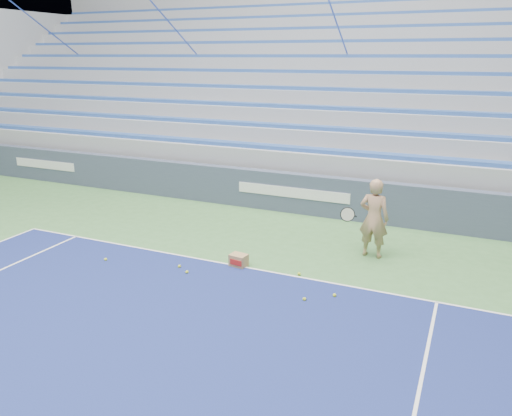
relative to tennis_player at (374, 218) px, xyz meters
The scene contains 10 objects.
sponsor_barrier 3.51m from the tennis_player, 138.37° to the left, with size 30.00×0.32×1.10m.
bleachers 8.59m from the tennis_player, 108.03° to the left, with size 31.00×9.15×7.30m.
tennis_player is the anchor object (origin of this frame).
ball_box 3.01m from the tennis_player, 145.51° to the right, with size 0.37×0.31×0.26m.
tennis_ball_0 5.77m from the tennis_player, 153.43° to the right, with size 0.07×0.07×0.07m, color #BFD02A.
tennis_ball_1 4.21m from the tennis_player, 147.36° to the right, with size 0.07×0.07×0.07m, color #BFD02A.
tennis_ball_2 4.08m from the tennis_player, 142.97° to the right, with size 0.07×0.07×0.07m, color #BFD02A.
tennis_ball_3 2.10m from the tennis_player, 124.98° to the right, with size 0.07×0.07×0.07m, color #BFD02A.
tennis_ball_4 2.77m from the tennis_player, 104.60° to the right, with size 0.07×0.07×0.07m, color #BFD02A.
tennis_ball_5 2.36m from the tennis_player, 95.64° to the right, with size 0.07×0.07×0.07m, color #BFD02A.
Camera 1 is at (4.39, 3.35, 4.19)m, focal length 35.00 mm.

